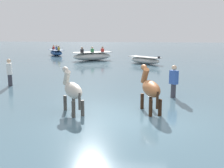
{
  "coord_description": "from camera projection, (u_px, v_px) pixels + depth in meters",
  "views": [
    {
      "loc": [
        0.56,
        -8.35,
        2.97
      ],
      "look_at": [
        -0.93,
        2.69,
        0.83
      ],
      "focal_mm": 45.07,
      "sensor_mm": 36.0,
      "label": 1
    }
  ],
  "objects": [
    {
      "name": "ground_plane",
      "position": [
        130.0,
        127.0,
        8.76
      ],
      "size": [
        120.0,
        120.0,
        0.0
      ],
      "primitive_type": "plane",
      "color": "#666051"
    },
    {
      "name": "person_spectator_far",
      "position": [
        174.0,
        84.0,
        11.11
      ],
      "size": [
        0.37,
        0.37,
        1.63
      ],
      "color": "#383842",
      "rests_on": "ground"
    },
    {
      "name": "boat_distant_west",
      "position": [
        56.0,
        52.0,
        29.81
      ],
      "size": [
        2.38,
        2.81,
        1.07
      ],
      "color": "#28518E",
      "rests_on": "water_surface"
    },
    {
      "name": "horse_lead_pinto",
      "position": [
        72.0,
        91.0,
        9.04
      ],
      "size": [
        1.14,
        1.49,
        1.76
      ],
      "color": "beige",
      "rests_on": "ground"
    },
    {
      "name": "person_wading_mid",
      "position": [
        10.0,
        75.0,
        13.5
      ],
      "size": [
        0.28,
        0.36,
        1.63
      ],
      "color": "#383842",
      "rests_on": "ground"
    },
    {
      "name": "water_surface",
      "position": [
        141.0,
        74.0,
        18.46
      ],
      "size": [
        90.0,
        90.0,
        0.33
      ],
      "primitive_type": "cube",
      "color": "#476675",
      "rests_on": "ground"
    },
    {
      "name": "boat_mid_outer",
      "position": [
        92.0,
        56.0,
        24.89
      ],
      "size": [
        3.65,
        2.95,
        1.21
      ],
      "color": "silver",
      "rests_on": "water_surface"
    },
    {
      "name": "horse_trailing_chestnut",
      "position": [
        150.0,
        90.0,
        9.14
      ],
      "size": [
        0.82,
        1.66,
        1.81
      ],
      "color": "brown",
      "rests_on": "ground"
    },
    {
      "name": "boat_mid_channel",
      "position": [
        145.0,
        60.0,
        22.46
      ],
      "size": [
        2.82,
        2.53,
        0.68
      ],
      "color": "silver",
      "rests_on": "water_surface"
    }
  ]
}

